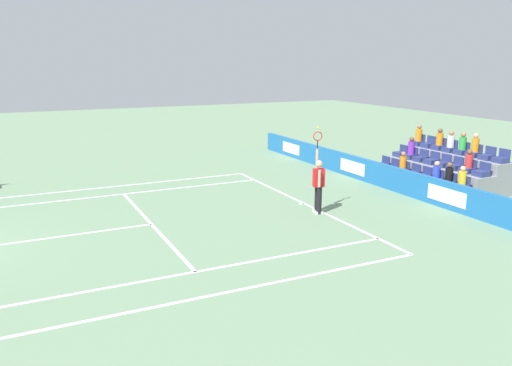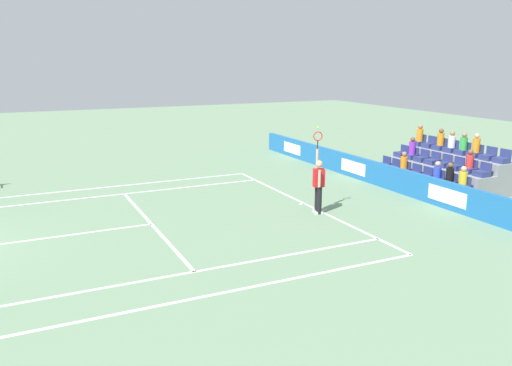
% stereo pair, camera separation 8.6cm
% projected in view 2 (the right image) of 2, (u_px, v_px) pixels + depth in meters
% --- Properties ---
extents(line_baseline, '(10.97, 0.10, 0.01)m').
position_uv_depth(line_baseline, '(304.00, 204.00, 18.38)').
color(line_baseline, white).
rests_on(line_baseline, ground).
extents(line_service, '(8.23, 0.10, 0.01)m').
position_uv_depth(line_service, '(151.00, 224.00, 16.10)').
color(line_service, white).
rests_on(line_service, ground).
extents(line_centre_service, '(0.10, 6.40, 0.01)m').
position_uv_depth(line_centre_service, '(40.00, 239.00, 14.76)').
color(line_centre_service, white).
rests_on(line_centre_service, ground).
extents(line_singles_sideline_left, '(0.10, 11.89, 0.01)m').
position_uv_depth(line_singles_sideline_left, '(112.00, 195.00, 19.53)').
color(line_singles_sideline_left, white).
rests_on(line_singles_sideline_left, ground).
extents(line_singles_sideline_right, '(0.10, 11.89, 0.01)m').
position_uv_depth(line_singles_sideline_right, '(176.00, 275.00, 12.29)').
color(line_singles_sideline_right, white).
rests_on(line_singles_sideline_right, ground).
extents(line_doubles_sideline_left, '(0.10, 11.89, 0.01)m').
position_uv_depth(line_doubles_sideline_left, '(106.00, 187.00, 20.73)').
color(line_doubles_sideline_left, white).
rests_on(line_doubles_sideline_left, ground).
extents(line_doubles_sideline_right, '(0.10, 11.89, 0.01)m').
position_uv_depth(line_doubles_sideline_right, '(195.00, 298.00, 11.09)').
color(line_doubles_sideline_right, white).
rests_on(line_doubles_sideline_right, ground).
extents(line_centre_mark, '(0.10, 0.20, 0.01)m').
position_uv_depth(line_centre_mark, '(302.00, 204.00, 18.34)').
color(line_centre_mark, white).
rests_on(line_centre_mark, ground).
extents(sponsor_barrier, '(21.45, 0.22, 0.93)m').
position_uv_depth(sponsor_barrier, '(397.00, 180.00, 19.98)').
color(sponsor_barrier, '#1E66AD').
rests_on(sponsor_barrier, ground).
extents(tennis_player, '(0.51, 0.41, 2.85)m').
position_uv_depth(tennis_player, '(319.00, 184.00, 17.05)').
color(tennis_player, black).
rests_on(tennis_player, ground).
extents(stadium_stand, '(4.96, 2.85, 2.20)m').
position_uv_depth(stadium_stand, '(442.00, 172.00, 20.92)').
color(stadium_stand, gray).
rests_on(stadium_stand, ground).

